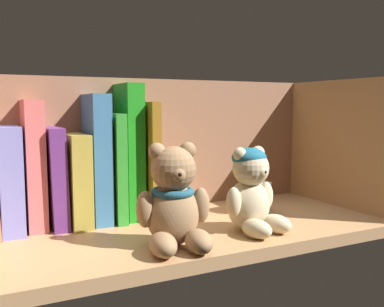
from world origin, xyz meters
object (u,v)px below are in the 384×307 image
at_px(book_5, 95,158).
at_px(teddy_bear_larger, 174,203).
at_px(book_4, 74,178).
at_px(book_2, 33,164).
at_px(teddy_bear_smaller, 251,191).
at_px(book_3, 54,176).
at_px(book_7, 128,151).
at_px(pillar_candle, 257,198).
at_px(book_1, 9,178).
at_px(book_6, 112,166).
at_px(book_8, 143,159).

distance_m(book_5, teddy_bear_larger, 0.21).
bearing_deg(book_4, book_5, 0.00).
distance_m(book_2, teddy_bear_smaller, 0.36).
distance_m(book_3, teddy_bear_smaller, 0.33).
distance_m(book_3, teddy_bear_larger, 0.24).
height_order(book_3, teddy_bear_larger, book_3).
bearing_deg(book_7, book_3, 180.00).
relative_size(book_4, pillar_candle, 2.70).
xyz_separation_m(book_2, book_3, (0.03, 0.00, -0.02)).
bearing_deg(book_7, pillar_candle, -20.30).
distance_m(book_1, teddy_bear_smaller, 0.39).
xyz_separation_m(book_3, teddy_bear_larger, (0.13, -0.19, -0.02)).
height_order(book_3, book_5, book_5).
height_order(book_6, book_7, book_7).
bearing_deg(book_7, book_5, 180.00).
xyz_separation_m(book_2, book_5, (0.10, 0.00, 0.01)).
distance_m(book_2, book_3, 0.04).
distance_m(book_1, book_2, 0.04).
relative_size(book_1, book_6, 0.90).
xyz_separation_m(book_4, book_6, (0.07, 0.00, 0.02)).
bearing_deg(book_4, book_3, 180.00).
xyz_separation_m(book_2, book_7, (0.16, 0.00, 0.01)).
xyz_separation_m(book_5, teddy_bear_smaller, (0.21, -0.18, -0.05)).
bearing_deg(teddy_bear_smaller, pillar_candle, 50.89).
height_order(book_5, teddy_bear_smaller, book_5).
distance_m(book_1, book_4, 0.10).
distance_m(book_3, book_8, 0.16).
distance_m(book_6, teddy_bear_smaller, 0.25).
relative_size(book_2, book_3, 1.27).
xyz_separation_m(book_5, book_6, (0.03, 0.00, -0.02)).
bearing_deg(book_5, book_3, 180.00).
height_order(book_2, book_5, book_5).
bearing_deg(book_4, book_2, 180.00).
xyz_separation_m(book_5, pillar_candle, (0.28, -0.08, -0.08)).
height_order(book_3, book_8, book_8).
height_order(book_4, book_6, book_6).
bearing_deg(book_1, book_2, 0.00).
height_order(book_3, book_7, book_7).
bearing_deg(book_5, teddy_bear_larger, -72.15).
bearing_deg(book_6, teddy_bear_larger, -80.32).
bearing_deg(teddy_bear_larger, book_7, 91.15).
relative_size(book_1, teddy_bear_smaller, 1.24).
height_order(book_4, book_8, book_8).
bearing_deg(book_1, book_7, 0.00).
height_order(book_5, book_6, book_5).
xyz_separation_m(teddy_bear_smaller, pillar_candle, (0.08, 0.10, -0.04)).
distance_m(book_3, book_7, 0.13).
bearing_deg(book_3, book_8, 0.00).
xyz_separation_m(book_7, teddy_bear_larger, (0.00, -0.19, -0.06)).
height_order(book_1, book_4, book_1).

